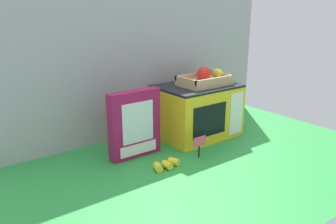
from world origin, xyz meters
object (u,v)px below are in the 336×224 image
at_px(food_groups_crate, 205,79).
at_px(loose_toy_apple, 234,120).
at_px(cookie_set_box, 135,124).
at_px(loose_toy_banana, 166,165).
at_px(price_sign, 200,144).
at_px(toy_microwave, 197,110).

xyz_separation_m(food_groups_crate, loose_toy_apple, (0.24, -0.00, -0.27)).
distance_m(cookie_set_box, loose_toy_banana, 0.24).
bearing_deg(loose_toy_banana, price_sign, -0.27).
bearing_deg(cookie_set_box, price_sign, -40.08).
xyz_separation_m(toy_microwave, loose_toy_banana, (-0.37, -0.23, -0.12)).
bearing_deg(food_groups_crate, price_sign, -135.83).
bearing_deg(loose_toy_apple, cookie_set_box, -178.52).
bearing_deg(price_sign, cookie_set_box, 139.92).
xyz_separation_m(loose_toy_banana, loose_toy_apple, (0.65, 0.21, 0.02)).
distance_m(loose_toy_banana, loose_toy_apple, 0.68).
relative_size(toy_microwave, food_groups_crate, 1.52).
bearing_deg(food_groups_crate, cookie_set_box, -177.62).
relative_size(food_groups_crate, cookie_set_box, 0.87).
relative_size(toy_microwave, price_sign, 4.08).
xyz_separation_m(toy_microwave, price_sign, (-0.18, -0.23, -0.07)).
distance_m(food_groups_crate, cookie_set_box, 0.47).
height_order(cookie_set_box, loose_toy_banana, cookie_set_box).
height_order(food_groups_crate, loose_toy_apple, food_groups_crate).
height_order(loose_toy_banana, loose_toy_apple, loose_toy_apple).
distance_m(price_sign, loose_toy_apple, 0.50).
bearing_deg(cookie_set_box, loose_toy_banana, -78.96).
height_order(price_sign, loose_toy_apple, price_sign).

